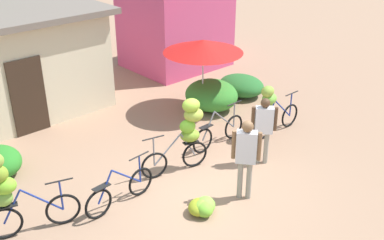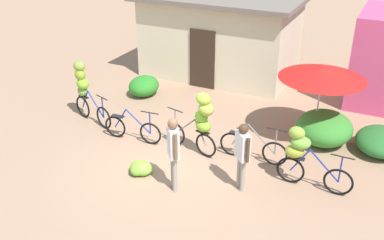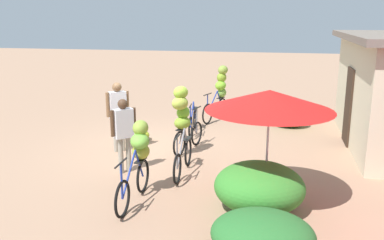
{
  "view_description": "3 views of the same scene",
  "coord_description": "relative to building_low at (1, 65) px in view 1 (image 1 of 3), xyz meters",
  "views": [
    {
      "loc": [
        -5.56,
        -5.84,
        5.56
      ],
      "look_at": [
        0.49,
        0.87,
        1.15
      ],
      "focal_mm": 42.86,
      "sensor_mm": 36.0,
      "label": 1
    },
    {
      "loc": [
        4.32,
        -7.89,
        5.81
      ],
      "look_at": [
        -0.09,
        1.17,
        0.72
      ],
      "focal_mm": 41.09,
      "sensor_mm": 36.0,
      "label": 2
    },
    {
      "loc": [
        9.77,
        3.05,
        3.29
      ],
      "look_at": [
        1.03,
        1.21,
        1.06
      ],
      "focal_mm": 38.88,
      "sensor_mm": 36.0,
      "label": 3
    }
  ],
  "objects": [
    {
      "name": "shop_pink",
      "position": [
        6.22,
        0.02,
        -0.04
      ],
      "size": [
        3.2,
        2.8,
        2.84
      ],
      "primitive_type": "cube",
      "color": "#D54B7C",
      "rests_on": "ground"
    },
    {
      "name": "building_low",
      "position": [
        0.0,
        0.0,
        0.0
      ],
      "size": [
        5.63,
        3.61,
        2.88
      ],
      "color": "beige",
      "rests_on": "ground"
    },
    {
      "name": "bicycle_leftmost",
      "position": [
        -2.01,
        -5.26,
        -0.45
      ],
      "size": [
        1.62,
        0.66,
        1.74
      ],
      "color": "black",
      "rests_on": "ground"
    },
    {
      "name": "person_vendor",
      "position": [
        3.25,
        -6.56,
        -0.47
      ],
      "size": [
        0.43,
        0.43,
        1.62
      ],
      "color": "gray",
      "rests_on": "ground"
    },
    {
      "name": "hedge_bush_mid",
      "position": [
        5.9,
        -3.5,
        -1.15
      ],
      "size": [
        1.26,
        1.48,
        0.61
      ],
      "primitive_type": "ellipsoid",
      "color": "#296A2D",
      "rests_on": "ground"
    },
    {
      "name": "market_umbrella",
      "position": [
        4.23,
        -3.53,
        0.45
      ],
      "size": [
        2.21,
        2.21,
        2.09
      ],
      "color": "beige",
      "rests_on": "ground"
    },
    {
      "name": "bicycle_rightmost",
      "position": [
        4.39,
        -5.85,
        -0.62
      ],
      "size": [
        1.7,
        0.46,
        1.43
      ],
      "color": "black",
      "rests_on": "ground"
    },
    {
      "name": "banana_pile_on_ground",
      "position": [
        0.93,
        -7.04,
        -1.31
      ],
      "size": [
        0.73,
        0.66,
        0.31
      ],
      "color": "#7DC53E",
      "rests_on": "ground"
    },
    {
      "name": "bicycle_near_pile",
      "position": [
        -0.1,
        -5.76,
        -1.11
      ],
      "size": [
        1.67,
        0.21,
        0.93
      ],
      "color": "black",
      "rests_on": "ground"
    },
    {
      "name": "ground_plane",
      "position": [
        1.5,
        -6.44,
        -1.46
      ],
      "size": [
        60.0,
        60.0,
        0.0
      ],
      "primitive_type": "plane",
      "color": "#A37C60"
    },
    {
      "name": "hedge_bush_front_right",
      "position": [
        4.49,
        -3.63,
        -1.03
      ],
      "size": [
        1.46,
        1.57,
        0.85
      ],
      "primitive_type": "ellipsoid",
      "color": "#35852E",
      "rests_on": "ground"
    },
    {
      "name": "bicycle_by_shop",
      "position": [
        3.1,
        -5.31,
        -1.1
      ],
      "size": [
        1.73,
        0.15,
        0.99
      ],
      "color": "black",
      "rests_on": "ground"
    },
    {
      "name": "person_bystander",
      "position": [
        1.92,
        -7.22,
        -0.38
      ],
      "size": [
        0.41,
        0.47,
        1.75
      ],
      "color": "gray",
      "rests_on": "ground"
    },
    {
      "name": "bicycle_center_loaded",
      "position": [
        1.82,
        -5.6,
        -0.46
      ],
      "size": [
        1.6,
        0.56,
        1.7
      ],
      "color": "black",
      "rests_on": "ground"
    }
  ]
}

